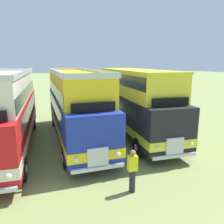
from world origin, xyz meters
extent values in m
cube|color=red|center=(4.00, -0.33, 1.70)|extent=(2.94, 11.21, 2.30)
cube|color=silver|center=(4.00, -0.33, 1.10)|extent=(2.98, 11.25, 0.44)
cube|color=#19232D|center=(4.01, 0.07, 2.30)|extent=(2.87, 8.81, 0.76)
sphere|color=#EAEACC|center=(4.67, -5.98, 1.10)|extent=(0.22, 0.22, 0.22)
cube|color=silver|center=(4.01, -0.08, 3.60)|extent=(2.80, 10.30, 1.50)
cube|color=silver|center=(4.19, 4.53, 4.40)|extent=(2.40, 0.20, 0.24)
cube|color=silver|center=(5.20, -0.13, 4.40)|extent=(0.51, 10.21, 0.24)
cube|color=#19232D|center=(4.01, -0.08, 3.30)|extent=(2.84, 10.21, 0.64)
cylinder|color=black|center=(4.99, -4.33, 0.52)|extent=(0.32, 1.05, 1.04)
cylinder|color=silver|center=(5.14, -4.34, 0.52)|extent=(0.03, 0.36, 0.36)
cylinder|color=black|center=(5.29, 3.38, 0.52)|extent=(0.32, 1.05, 1.04)
cylinder|color=silver|center=(5.44, 3.38, 0.52)|extent=(0.03, 0.36, 0.36)
cylinder|color=black|center=(3.00, 3.47, 0.52)|extent=(0.32, 1.05, 1.04)
cube|color=#1E339E|center=(7.99, 0.19, 1.70)|extent=(2.55, 11.03, 2.30)
cube|color=yellow|center=(7.99, 0.19, 1.10)|extent=(2.59, 11.07, 0.44)
cube|color=#19232D|center=(7.99, 0.59, 2.30)|extent=(2.57, 8.63, 0.76)
cube|color=#19232D|center=(8.02, -5.26, 2.35)|extent=(2.20, 0.11, 0.90)
cube|color=silver|center=(8.02, -5.37, 1.10)|extent=(0.90, 0.12, 0.80)
cube|color=silver|center=(8.02, -5.40, 0.60)|extent=(2.30, 0.15, 0.16)
sphere|color=#EAEACC|center=(8.92, -5.37, 1.10)|extent=(0.22, 0.22, 0.22)
sphere|color=#EAEACC|center=(7.12, -5.38, 1.10)|extent=(0.22, 0.22, 0.22)
cube|color=yellow|center=(7.99, 0.44, 3.60)|extent=(2.45, 10.13, 1.50)
cube|color=silver|center=(8.02, -4.82, 4.40)|extent=(2.40, 0.11, 0.24)
cube|color=silver|center=(7.97, 5.00, 4.40)|extent=(2.40, 0.11, 0.24)
cube|color=silver|center=(9.19, 0.45, 4.40)|extent=(0.15, 10.12, 0.24)
cube|color=silver|center=(6.79, 0.44, 4.40)|extent=(0.15, 10.12, 0.24)
cube|color=#19232D|center=(7.99, 0.44, 3.30)|extent=(2.49, 10.03, 0.64)
cube|color=black|center=(8.02, -4.77, 3.10)|extent=(1.90, 0.13, 0.40)
cylinder|color=black|center=(9.16, -3.71, 0.52)|extent=(0.29, 1.04, 1.04)
cylinder|color=silver|center=(9.31, -3.71, 0.52)|extent=(0.02, 0.36, 0.36)
cylinder|color=black|center=(6.86, -3.72, 0.52)|extent=(0.29, 1.04, 1.04)
cylinder|color=silver|center=(6.71, -3.72, 0.52)|extent=(0.02, 0.36, 0.36)
cylinder|color=black|center=(9.12, 3.91, 0.52)|extent=(0.29, 1.04, 1.04)
cylinder|color=silver|center=(9.27, 3.91, 0.52)|extent=(0.02, 0.36, 0.36)
cylinder|color=black|center=(6.82, 3.90, 0.52)|extent=(0.29, 1.04, 1.04)
cylinder|color=silver|center=(6.67, 3.90, 0.52)|extent=(0.02, 0.36, 0.36)
cube|color=black|center=(11.99, -0.37, 1.70)|extent=(2.91, 9.84, 2.30)
cube|color=yellow|center=(11.99, -0.37, 1.10)|extent=(2.95, 9.88, 0.44)
cube|color=#19232D|center=(12.00, 0.03, 2.30)|extent=(2.84, 7.45, 0.76)
cube|color=#19232D|center=(11.78, -5.17, 2.35)|extent=(2.20, 0.19, 0.90)
cube|color=silver|center=(11.78, -5.28, 1.10)|extent=(0.90, 0.16, 0.80)
cube|color=silver|center=(11.78, -5.31, 0.60)|extent=(2.30, 0.24, 0.16)
sphere|color=#EAEACC|center=(12.68, -5.33, 1.10)|extent=(0.22, 0.22, 0.22)
sphere|color=#EAEACC|center=(10.88, -5.26, 1.10)|extent=(0.22, 0.22, 0.22)
cube|color=yellow|center=(12.00, -0.12, 3.60)|extent=(2.77, 8.94, 1.50)
cube|color=yellow|center=(12.00, -0.12, 4.42)|extent=(2.84, 9.04, 0.14)
cube|color=#19232D|center=(12.00, -0.12, 3.90)|extent=(2.81, 8.84, 0.68)
cube|color=black|center=(11.80, -4.69, 3.10)|extent=(1.90, 0.20, 0.40)
cylinder|color=black|center=(13.00, -3.69, 0.52)|extent=(0.32, 1.05, 1.04)
cylinder|color=silver|center=(13.15, -3.69, 0.52)|extent=(0.04, 0.36, 0.36)
cylinder|color=black|center=(10.70, -3.59, 0.52)|extent=(0.32, 1.05, 1.04)
cylinder|color=silver|center=(10.55, -3.58, 0.52)|extent=(0.04, 0.36, 0.36)
cylinder|color=black|center=(13.27, 2.65, 0.52)|extent=(0.32, 1.05, 1.04)
cylinder|color=silver|center=(13.42, 2.65, 0.52)|extent=(0.04, 0.36, 0.36)
cylinder|color=black|center=(10.97, 2.75, 0.52)|extent=(0.32, 1.05, 1.04)
cylinder|color=silver|center=(10.82, 2.76, 0.52)|extent=(0.04, 0.36, 0.36)
cylinder|color=#23232D|center=(9.07, -6.57, 0.45)|extent=(0.24, 0.24, 0.90)
cube|color=yellow|center=(9.07, -6.57, 1.20)|extent=(0.36, 0.22, 0.60)
sphere|color=#9E7051|center=(9.07, -6.57, 1.62)|extent=(0.22, 0.22, 0.22)
camera|label=1|loc=(5.90, -13.76, 4.93)|focal=35.72mm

